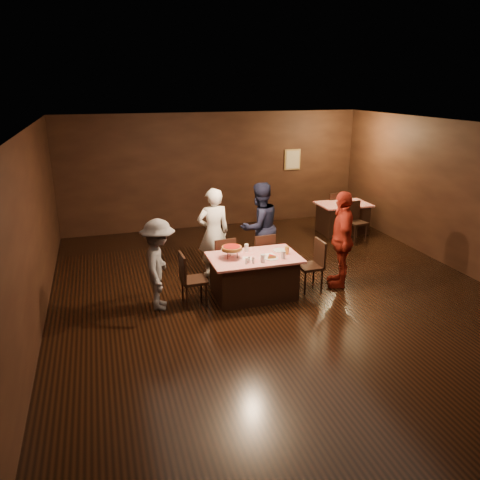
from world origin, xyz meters
The scene contains 23 objects.
room centered at (0.00, 0.01, 2.14)m, with size 10.00×10.04×3.02m.
main_table centered at (-0.43, 0.42, 0.39)m, with size 1.60×1.00×0.77m, color red.
back_table centered at (3.00, 3.43, 0.39)m, with size 1.30×0.90×0.77m, color red.
chair_far_left centered at (-0.83, 1.17, 0.47)m, with size 0.42×0.42×0.95m, color black.
chair_far_right centered at (-0.03, 1.17, 0.47)m, with size 0.42×0.42×0.95m, color black.
chair_end_left centered at (-1.53, 0.42, 0.47)m, with size 0.42×0.42×0.95m, color black.
chair_end_right centered at (0.67, 0.42, 0.47)m, with size 0.42×0.42×0.95m, color black.
chair_back_near centered at (3.00, 2.73, 0.47)m, with size 0.42×0.42×0.95m, color black.
chair_back_far centered at (3.00, 4.03, 0.47)m, with size 0.42×0.42×0.95m, color black.
diner_white_jacket centered at (-0.88, 1.62, 0.89)m, with size 0.65×0.43×1.79m, color white.
diner_navy_hoodie centered at (0.09, 1.65, 0.92)m, with size 0.89×0.69×1.83m, color black.
diner_grey_knit centered at (-2.11, 0.47, 0.79)m, with size 1.02×0.59×1.58m, color slate.
diner_red_shirt centered at (1.30, 0.44, 0.92)m, with size 1.08×0.45×1.84m, color maroon.
pizza_stand centered at (-0.83, 0.47, 0.95)m, with size 0.38×0.38×0.22m.
plate_with_slice centered at (-0.18, 0.24, 0.80)m, with size 0.25×0.25×0.06m.
plate_empty centered at (0.12, 0.57, 0.78)m, with size 0.25×0.25×0.01m, color white.
glass_front_left centered at (-0.38, 0.12, 0.84)m, with size 0.08×0.08×0.14m, color silver.
glass_front_right centered at (0.02, 0.17, 0.84)m, with size 0.08×0.08×0.14m, color silver.
glass_amber centered at (0.17, 0.37, 0.84)m, with size 0.08×0.08×0.14m, color #BF7F26.
glass_back centered at (-0.48, 0.72, 0.84)m, with size 0.08×0.08×0.14m, color silver.
condiments centered at (-0.61, 0.14, 0.82)m, with size 0.17×0.10×0.09m.
napkin_center centered at (-0.13, 0.42, 0.77)m, with size 0.16×0.16×0.01m, color white.
napkin_left centered at (-0.58, 0.37, 0.77)m, with size 0.16×0.16×0.01m, color white.
Camera 1 is at (-2.94, -6.93, 3.68)m, focal length 35.00 mm.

